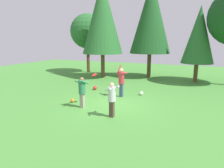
{
  "coord_description": "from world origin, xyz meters",
  "views": [
    {
      "loc": [
        4.1,
        -9.51,
        3.35
      ],
      "look_at": [
        -0.1,
        0.27,
        1.05
      ],
      "focal_mm": 32.34,
      "sensor_mm": 36.0,
      "label": 1
    }
  ],
  "objects_px": {
    "frisbee": "(94,75)",
    "tree_right": "(199,35)",
    "person_thrower": "(121,80)",
    "ball_white": "(141,93)",
    "person_bystander": "(112,97)",
    "ball_orange": "(72,101)",
    "person_catcher": "(82,90)",
    "tree_far_left": "(88,31)",
    "tree_center": "(151,16)",
    "ball_red": "(95,88)",
    "tree_left": "(102,17)"
  },
  "relations": [
    {
      "from": "person_bystander",
      "to": "frisbee",
      "type": "height_order",
      "value": "frisbee"
    },
    {
      "from": "person_catcher",
      "to": "tree_left",
      "type": "xyz_separation_m",
      "value": [
        -2.78,
        8.16,
        4.44
      ]
    },
    {
      "from": "ball_white",
      "to": "tree_left",
      "type": "xyz_separation_m",
      "value": [
        -4.92,
        4.68,
        5.25
      ]
    },
    {
      "from": "tree_left",
      "to": "frisbee",
      "type": "bearing_deg",
      "value": -67.31
    },
    {
      "from": "frisbee",
      "to": "tree_right",
      "type": "bearing_deg",
      "value": 61.23
    },
    {
      "from": "frisbee",
      "to": "person_thrower",
      "type": "bearing_deg",
      "value": 70.11
    },
    {
      "from": "ball_orange",
      "to": "ball_red",
      "type": "bearing_deg",
      "value": 94.17
    },
    {
      "from": "person_catcher",
      "to": "tree_left",
      "type": "height_order",
      "value": "tree_left"
    },
    {
      "from": "person_thrower",
      "to": "tree_left",
      "type": "relative_size",
      "value": 0.22
    },
    {
      "from": "ball_red",
      "to": "ball_white",
      "type": "relative_size",
      "value": 1.14
    },
    {
      "from": "frisbee",
      "to": "ball_orange",
      "type": "height_order",
      "value": "frisbee"
    },
    {
      "from": "frisbee",
      "to": "tree_far_left",
      "type": "bearing_deg",
      "value": 121.39
    },
    {
      "from": "person_thrower",
      "to": "ball_white",
      "type": "height_order",
      "value": "person_thrower"
    },
    {
      "from": "ball_red",
      "to": "frisbee",
      "type": "bearing_deg",
      "value": -62.19
    },
    {
      "from": "person_bystander",
      "to": "ball_orange",
      "type": "relative_size",
      "value": 7.52
    },
    {
      "from": "person_catcher",
      "to": "person_bystander",
      "type": "bearing_deg",
      "value": -77.61
    },
    {
      "from": "person_bystander",
      "to": "tree_far_left",
      "type": "distance_m",
      "value": 13.61
    },
    {
      "from": "frisbee",
      "to": "tree_right",
      "type": "xyz_separation_m",
      "value": [
        4.76,
        8.68,
        2.15
      ]
    },
    {
      "from": "frisbee",
      "to": "tree_right",
      "type": "height_order",
      "value": "tree_right"
    },
    {
      "from": "person_bystander",
      "to": "person_thrower",
      "type": "bearing_deg",
      "value": -37.35
    },
    {
      "from": "frisbee",
      "to": "ball_orange",
      "type": "xyz_separation_m",
      "value": [
        -1.33,
        -0.13,
        -1.51
      ]
    },
    {
      "from": "tree_center",
      "to": "tree_right",
      "type": "bearing_deg",
      "value": -9.3
    },
    {
      "from": "person_thrower",
      "to": "tree_left",
      "type": "bearing_deg",
      "value": -124.82
    },
    {
      "from": "ball_orange",
      "to": "tree_left",
      "type": "relative_size",
      "value": 0.02
    },
    {
      "from": "ball_orange",
      "to": "tree_center",
      "type": "relative_size",
      "value": 0.02
    },
    {
      "from": "ball_red",
      "to": "tree_right",
      "type": "relative_size",
      "value": 0.05
    },
    {
      "from": "ball_white",
      "to": "tree_right",
      "type": "distance_m",
      "value": 7.5
    },
    {
      "from": "person_thrower",
      "to": "person_bystander",
      "type": "bearing_deg",
      "value": 33.33
    },
    {
      "from": "ball_red",
      "to": "tree_left",
      "type": "distance_m",
      "value": 7.14
    },
    {
      "from": "person_bystander",
      "to": "frisbee",
      "type": "bearing_deg",
      "value": 0.0
    },
    {
      "from": "person_bystander",
      "to": "ball_red",
      "type": "relative_size",
      "value": 5.7
    },
    {
      "from": "person_bystander",
      "to": "tree_center",
      "type": "bearing_deg",
      "value": -46.44
    },
    {
      "from": "person_catcher",
      "to": "tree_far_left",
      "type": "bearing_deg",
      "value": 58.3
    },
    {
      "from": "ball_red",
      "to": "ball_white",
      "type": "bearing_deg",
      "value": -1.57
    },
    {
      "from": "ball_white",
      "to": "tree_right",
      "type": "relative_size",
      "value": 0.04
    },
    {
      "from": "tree_left",
      "to": "person_bystander",
      "type": "bearing_deg",
      "value": -61.97
    },
    {
      "from": "person_catcher",
      "to": "person_thrower",
      "type": "bearing_deg",
      "value": 7.61
    },
    {
      "from": "person_bystander",
      "to": "frisbee",
      "type": "distance_m",
      "value": 2.08
    },
    {
      "from": "person_bystander",
      "to": "ball_red",
      "type": "xyz_separation_m",
      "value": [
        -3.07,
        4.18,
        -0.79
      ]
    },
    {
      "from": "person_bystander",
      "to": "tree_center",
      "type": "relative_size",
      "value": 0.18
    },
    {
      "from": "ball_red",
      "to": "tree_right",
      "type": "xyz_separation_m",
      "value": [
        6.31,
        5.74,
        3.63
      ]
    },
    {
      "from": "person_thrower",
      "to": "person_catcher",
      "type": "xyz_separation_m",
      "value": [
        -1.11,
        -2.68,
        -0.12
      ]
    },
    {
      "from": "ball_red",
      "to": "ball_orange",
      "type": "relative_size",
      "value": 1.32
    },
    {
      "from": "person_catcher",
      "to": "tree_center",
      "type": "xyz_separation_m",
      "value": [
        1.09,
        9.98,
        4.5
      ]
    },
    {
      "from": "person_bystander",
      "to": "tree_far_left",
      "type": "xyz_separation_m",
      "value": [
        -7.42,
        10.91,
        3.34
      ]
    },
    {
      "from": "tree_center",
      "to": "tree_far_left",
      "type": "relative_size",
      "value": 1.43
    },
    {
      "from": "person_bystander",
      "to": "tree_right",
      "type": "distance_m",
      "value": 10.81
    },
    {
      "from": "ball_orange",
      "to": "person_catcher",
      "type": "bearing_deg",
      "value": -28.16
    },
    {
      "from": "ball_red",
      "to": "ball_orange",
      "type": "xyz_separation_m",
      "value": [
        0.22,
        -3.07,
        -0.03
      ]
    },
    {
      "from": "tree_far_left",
      "to": "person_thrower",
      "type": "bearing_deg",
      "value": -48.99
    }
  ]
}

